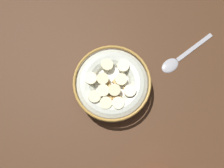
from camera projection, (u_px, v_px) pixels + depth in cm
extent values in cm
cube|color=#472B19|center=(112.00, 88.00, 54.81)|extent=(96.39, 96.39, 2.00)
cylinder|color=beige|center=(112.00, 87.00, 53.55)|extent=(9.42, 9.42, 0.60)
torus|color=beige|center=(112.00, 84.00, 51.39)|extent=(17.13, 17.13, 5.04)
torus|color=#B28438|center=(112.00, 82.00, 49.24)|extent=(17.22, 17.22, 0.60)
cylinder|color=white|center=(112.00, 84.00, 50.56)|extent=(14.11, 14.11, 0.40)
cube|color=tan|center=(133.00, 70.00, 50.68)|extent=(1.91, 1.82, 1.05)
cube|color=tan|center=(90.00, 100.00, 48.88)|extent=(1.85, 1.94, 1.04)
cube|color=tan|center=(118.00, 100.00, 48.95)|extent=(2.16, 2.22, 1.01)
cube|color=tan|center=(92.00, 78.00, 50.16)|extent=(1.98, 1.94, 0.92)
cube|color=#B78947|center=(107.00, 63.00, 51.16)|extent=(2.48, 2.48, 0.85)
cube|color=#AD7F42|center=(107.00, 99.00, 49.09)|extent=(2.54, 2.54, 0.83)
cube|color=#B78947|center=(114.00, 91.00, 49.35)|extent=(2.53, 2.54, 0.89)
cube|color=tan|center=(128.00, 90.00, 49.63)|extent=(2.12, 2.10, 0.88)
cube|color=tan|center=(119.00, 59.00, 51.10)|extent=(2.42, 2.38, 0.99)
cube|color=tan|center=(118.00, 82.00, 49.98)|extent=(2.57, 2.54, 1.04)
cube|color=tan|center=(106.00, 83.00, 49.96)|extent=(1.85, 1.88, 0.89)
cube|color=tan|center=(124.00, 105.00, 48.85)|extent=(2.22, 2.21, 0.84)
cylinder|color=#F9EFC6|center=(118.00, 103.00, 47.93)|extent=(3.66, 3.68, 0.85)
cylinder|color=beige|center=(114.00, 90.00, 48.40)|extent=(3.01, 2.96, 1.08)
cylinder|color=beige|center=(121.00, 80.00, 49.18)|extent=(3.64, 3.63, 0.79)
cylinder|color=#F4EABC|center=(123.00, 66.00, 49.87)|extent=(2.96, 2.97, 1.08)
cylinder|color=beige|center=(106.00, 103.00, 47.97)|extent=(2.79, 2.77, 0.95)
cylinder|color=#F4EABC|center=(103.00, 90.00, 48.35)|extent=(3.11, 3.09, 1.27)
cylinder|color=beige|center=(108.00, 65.00, 50.05)|extent=(3.38, 3.39, 1.25)
cylinder|color=#F4EABC|center=(91.00, 78.00, 49.00)|extent=(3.52, 3.51, 0.90)
cylinder|color=#F9EFC6|center=(130.00, 91.00, 48.31)|extent=(3.70, 3.70, 0.92)
cylinder|color=#F4EABC|center=(94.00, 97.00, 48.00)|extent=(3.56, 3.60, 1.28)
cylinder|color=beige|center=(103.00, 79.00, 48.98)|extent=(3.32, 3.31, 1.07)
ellipsoid|color=#A5A5AD|center=(170.00, 65.00, 54.72)|extent=(4.62, 5.47, 0.80)
cube|color=#A5A5AD|center=(195.00, 47.00, 56.07)|extent=(5.08, 10.90, 0.36)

